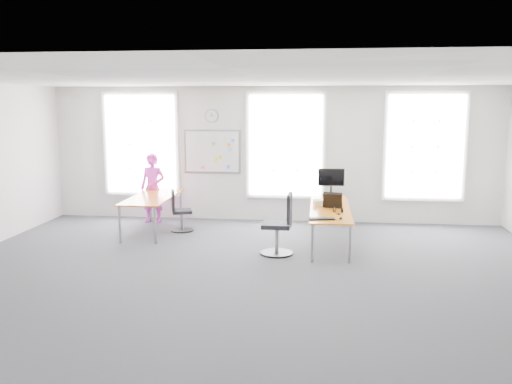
# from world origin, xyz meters

# --- Properties ---
(floor) EXTENTS (10.00, 10.00, 0.00)m
(floor) POSITION_xyz_m (0.00, 0.00, 0.00)
(floor) COLOR #2B2A30
(floor) RESTS_ON ground
(ceiling) EXTENTS (10.00, 10.00, 0.00)m
(ceiling) POSITION_xyz_m (0.00, 0.00, 3.00)
(ceiling) COLOR white
(ceiling) RESTS_ON ground
(wall_back) EXTENTS (10.00, 0.00, 10.00)m
(wall_back) POSITION_xyz_m (0.00, 4.00, 1.50)
(wall_back) COLOR silver
(wall_back) RESTS_ON ground
(wall_front) EXTENTS (10.00, 0.00, 10.00)m
(wall_front) POSITION_xyz_m (0.00, -4.00, 1.50)
(wall_front) COLOR silver
(wall_front) RESTS_ON ground
(window_left) EXTENTS (1.60, 0.06, 2.20)m
(window_left) POSITION_xyz_m (-3.00, 3.97, 1.70)
(window_left) COLOR white
(window_left) RESTS_ON wall_back
(window_mid) EXTENTS (1.60, 0.06, 2.20)m
(window_mid) POSITION_xyz_m (0.30, 3.97, 1.70)
(window_mid) COLOR white
(window_mid) RESTS_ON wall_back
(window_right) EXTENTS (1.60, 0.06, 2.20)m
(window_right) POSITION_xyz_m (3.30, 3.97, 1.70)
(window_right) COLOR white
(window_right) RESTS_ON wall_back
(desk_right) EXTENTS (0.74, 2.77, 0.67)m
(desk_right) POSITION_xyz_m (1.26, 2.11, 0.63)
(desk_right) COLOR orange
(desk_right) RESTS_ON ground
(desk_left) EXTENTS (0.81, 2.03, 0.74)m
(desk_left) POSITION_xyz_m (-2.34, 2.59, 0.68)
(desk_left) COLOR orange
(desk_left) RESTS_ON ground
(chair_right) EXTENTS (0.58, 0.58, 1.08)m
(chair_right) POSITION_xyz_m (0.39, 1.20, 0.48)
(chair_right) COLOR black
(chair_right) RESTS_ON ground
(chair_left) EXTENTS (0.49, 0.49, 0.86)m
(chair_left) POSITION_xyz_m (-1.81, 2.71, 0.38)
(chair_left) COLOR black
(chair_left) RESTS_ON ground
(person) EXTENTS (0.60, 0.42, 1.54)m
(person) POSITION_xyz_m (-2.60, 3.48, 0.77)
(person) COLOR #E735CD
(person) RESTS_ON ground
(whiteboard) EXTENTS (1.20, 0.03, 0.90)m
(whiteboard) POSITION_xyz_m (-1.35, 3.97, 1.55)
(whiteboard) COLOR silver
(whiteboard) RESTS_ON wall_back
(wall_clock) EXTENTS (0.30, 0.04, 0.30)m
(wall_clock) POSITION_xyz_m (-1.35, 3.97, 2.35)
(wall_clock) COLOR gray
(wall_clock) RESTS_ON wall_back
(keyboard) EXTENTS (0.46, 0.23, 0.02)m
(keyboard) POSITION_xyz_m (1.10, 1.04, 0.69)
(keyboard) COLOR black
(keyboard) RESTS_ON desk_right
(mouse) EXTENTS (0.08, 0.12, 0.04)m
(mouse) POSITION_xyz_m (1.42, 1.09, 0.69)
(mouse) COLOR black
(mouse) RESTS_ON desk_right
(lens_cap) EXTENTS (0.07, 0.07, 0.01)m
(lens_cap) POSITION_xyz_m (1.40, 1.51, 0.68)
(lens_cap) COLOR black
(lens_cap) RESTS_ON desk_right
(headphones) EXTENTS (0.18, 0.09, 0.10)m
(headphones) POSITION_xyz_m (1.39, 1.68, 0.72)
(headphones) COLOR black
(headphones) RESTS_ON desk_right
(laptop_sleeve) EXTENTS (0.37, 0.27, 0.29)m
(laptop_sleeve) POSITION_xyz_m (1.31, 2.07, 0.82)
(laptop_sleeve) COLOR black
(laptop_sleeve) RESTS_ON desk_right
(paper_stack) EXTENTS (0.35, 0.29, 0.11)m
(paper_stack) POSITION_xyz_m (1.11, 2.36, 0.73)
(paper_stack) COLOR beige
(paper_stack) RESTS_ON desk_right
(monitor) EXTENTS (0.55, 0.22, 0.61)m
(monitor) POSITION_xyz_m (1.30, 3.29, 1.04)
(monitor) COLOR black
(monitor) RESTS_ON desk_right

